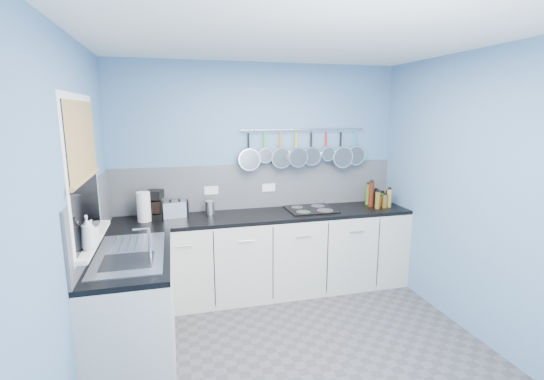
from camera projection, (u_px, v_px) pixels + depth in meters
name	position (u px, v px, depth m)	size (l,w,h in m)	color
floor	(301.00, 356.00, 3.20)	(3.20, 3.00, 0.02)	#47474C
ceiling	(306.00, 34.00, 2.70)	(3.20, 3.00, 0.02)	white
wall_back	(259.00, 177.00, 4.38)	(3.20, 0.02, 2.50)	#567FAA
wall_front	(429.00, 299.00, 1.51)	(3.20, 0.02, 2.50)	#567FAA
wall_left	(72.00, 223.00, 2.55)	(0.02, 3.00, 2.50)	#567FAA
wall_right	(479.00, 197.00, 3.34)	(0.02, 3.00, 2.50)	#567FAA
backsplash_back	(260.00, 186.00, 4.38)	(3.20, 0.02, 0.50)	gray
backsplash_left	(94.00, 215.00, 3.14)	(0.02, 1.80, 0.50)	gray
cabinet_run_back	(266.00, 255.00, 4.25)	(3.20, 0.60, 0.86)	beige
worktop_back	(266.00, 215.00, 4.16)	(3.20, 0.60, 0.04)	black
cabinet_run_left	(134.00, 309.00, 3.07)	(0.60, 1.20, 0.86)	beige
worktop_left	(130.00, 256.00, 2.98)	(0.60, 1.20, 0.04)	black
window_frame	(83.00, 172.00, 2.78)	(0.01, 1.00, 1.10)	white
window_glass	(84.00, 172.00, 2.78)	(0.01, 0.90, 1.00)	black
bamboo_blind	(82.00, 140.00, 2.74)	(0.01, 0.90, 0.55)	tan
window_sill	(93.00, 240.00, 2.89)	(0.10, 0.98, 0.03)	white
sink_unit	(130.00, 253.00, 2.98)	(0.50, 0.95, 0.01)	silver
mixer_tap	(150.00, 243.00, 2.82)	(0.12, 0.08, 0.26)	silver
socket_left	(211.00, 190.00, 4.23)	(0.15, 0.01, 0.09)	white
socket_right	(269.00, 188.00, 4.39)	(0.15, 0.01, 0.09)	white
pot_rail	(304.00, 130.00, 4.34)	(0.02, 0.02, 1.45)	silver
soap_bottle_a	(87.00, 233.00, 2.62)	(0.09, 0.09, 0.24)	white
soap_bottle_b	(91.00, 232.00, 2.74)	(0.08, 0.08, 0.17)	white
paper_towel	(144.00, 207.00, 3.84)	(0.13, 0.13, 0.30)	white
coffee_maker	(155.00, 205.00, 3.94)	(0.16, 0.18, 0.29)	black
toaster	(175.00, 209.00, 4.02)	(0.26, 0.15, 0.17)	silver
canister	(210.00, 208.00, 4.12)	(0.10, 0.10, 0.14)	silver
hob	(311.00, 209.00, 4.32)	(0.52, 0.46, 0.01)	black
pan_0	(249.00, 150.00, 4.22)	(0.25, 0.08, 0.44)	silver
pan_1	(265.00, 147.00, 4.26)	(0.17, 0.07, 0.36)	silver
pan_2	(281.00, 149.00, 4.31)	(0.24, 0.08, 0.43)	silver
pan_3	(296.00, 148.00, 4.35)	(0.23, 0.12, 0.42)	silver
pan_4	(311.00, 147.00, 4.39)	(0.21, 0.07, 0.40)	silver
pan_5	(326.00, 145.00, 4.43)	(0.17, 0.10, 0.36)	silver
pan_6	(341.00, 148.00, 4.49)	(0.25, 0.11, 0.44)	silver
pan_7	(355.00, 147.00, 4.53)	(0.23, 0.07, 0.42)	silver
condiment_0	(382.00, 198.00, 4.60)	(0.06, 0.06, 0.14)	#265919
condiment_1	(376.00, 197.00, 4.58)	(0.06, 0.06, 0.17)	black
condiment_2	(368.00, 194.00, 4.56)	(0.06, 0.06, 0.24)	#3F721E
condiment_3	(388.00, 198.00, 4.50)	(0.06, 0.06, 0.18)	black
condiment_4	(379.00, 201.00, 4.48)	(0.06, 0.06, 0.12)	#8C5914
condiment_5	(371.00, 194.00, 4.44)	(0.06, 0.06, 0.29)	#4C190C
condiment_6	(389.00, 198.00, 4.43)	(0.05, 0.05, 0.21)	olive
condiment_7	(385.00, 201.00, 4.40)	(0.06, 0.06, 0.15)	brown
condiment_8	(378.00, 200.00, 4.36)	(0.06, 0.06, 0.19)	brown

